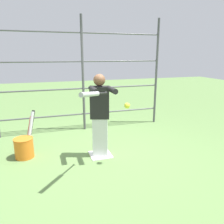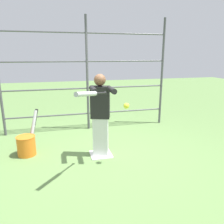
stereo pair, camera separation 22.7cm
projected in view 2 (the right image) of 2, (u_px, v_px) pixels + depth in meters
The scene contains 7 objects.
ground_plane at pixel (101, 155), 4.20m from camera, with size 24.00×24.00×0.00m, color #608447.
home_plate at pixel (101, 154), 4.20m from camera, with size 0.40×0.40×0.02m.
fence_backstop at pixel (87, 75), 5.35m from camera, with size 4.06×0.06×2.77m.
batter at pixel (100, 113), 3.97m from camera, with size 0.38×0.61×1.55m.
baseball_bat_swinging at pixel (89, 94), 3.00m from camera, with size 0.57×0.73×0.17m.
softball_in_flight at pixel (126, 106), 3.59m from camera, with size 0.10×0.10×0.10m.
bat_bucket at pixel (27, 143), 4.19m from camera, with size 0.43×0.74×0.81m.
Camera 2 is at (0.74, 3.78, 1.88)m, focal length 35.00 mm.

